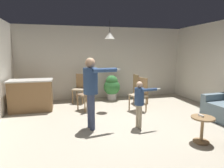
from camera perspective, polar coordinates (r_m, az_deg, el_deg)
ground at (r=4.75m, az=5.10°, el=-12.41°), size 7.68×7.68×0.00m
wall_back at (r=7.53m, az=-2.68°, el=6.20°), size 6.40×0.10×2.70m
kitchen_counter at (r=6.33m, az=-22.61°, el=-3.08°), size 1.26×0.66×0.95m
side_table_by_couch at (r=4.25m, az=24.94°, el=-11.24°), size 0.44×0.44×0.52m
person_adult at (r=4.40m, az=-6.13°, el=-0.43°), size 0.84×0.47×1.64m
person_child at (r=4.52m, az=8.10°, el=-4.49°), size 0.59×0.32×1.10m
dining_chair_by_counter at (r=5.92m, az=8.16°, el=-2.60°), size 0.53×0.53×1.00m
dining_chair_near_wall at (r=5.92m, az=-7.26°, el=-2.58°), size 0.58×0.58×1.00m
dining_chair_centre_back at (r=6.78m, az=7.89°, el=-1.07°), size 0.44×0.44×1.00m
dining_chair_spare at (r=6.93m, az=-9.33°, el=-0.89°), size 0.57×0.57×1.00m
potted_plant_corner at (r=7.18m, az=-0.06°, el=-0.73°), size 0.60×0.60×0.92m
spare_remote_on_table at (r=4.20m, az=24.65°, el=-8.42°), size 0.05×0.13×0.04m
ceiling_light_pendant at (r=6.03m, az=-0.67°, el=14.01°), size 0.32×0.32×0.55m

